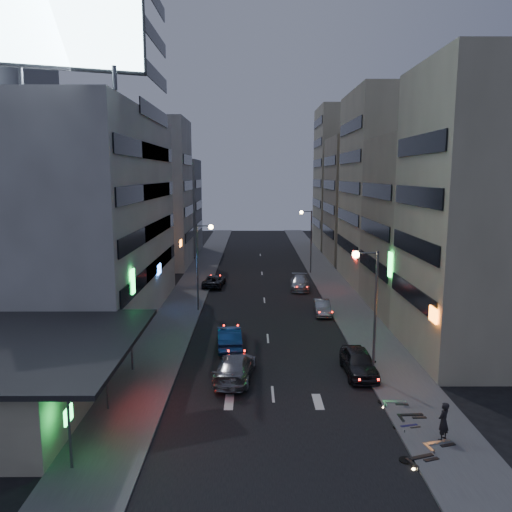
{
  "coord_description": "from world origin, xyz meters",
  "views": [
    {
      "loc": [
        -1.14,
        -23.34,
        12.63
      ],
      "look_at": [
        -0.89,
        19.41,
        5.65
      ],
      "focal_mm": 35.0,
      "sensor_mm": 36.0,
      "label": 1
    }
  ],
  "objects_px": {
    "parked_car_right_far": "(300,283)",
    "scooter_silver_a": "(449,427)",
    "scooter_black_a": "(432,440)",
    "scooter_black_b": "(423,403)",
    "road_car_blue": "(229,337)",
    "scooter_blue": "(417,414)",
    "parked_car_right_mid": "(322,307)",
    "road_car_silver": "(235,367)",
    "person": "(443,421)",
    "parked_car_right_near": "(359,362)",
    "scooter_silver_b": "(407,391)",
    "parked_car_left": "(214,281)"
  },
  "relations": [
    {
      "from": "parked_car_right_far",
      "to": "scooter_silver_a",
      "type": "bearing_deg",
      "value": -78.68
    },
    {
      "from": "scooter_black_a",
      "to": "scooter_black_b",
      "type": "distance_m",
      "value": 3.9
    },
    {
      "from": "road_car_blue",
      "to": "scooter_black_a",
      "type": "relative_size",
      "value": 2.4
    },
    {
      "from": "parked_car_right_far",
      "to": "scooter_blue",
      "type": "height_order",
      "value": "parked_car_right_far"
    },
    {
      "from": "parked_car_right_mid",
      "to": "road_car_silver",
      "type": "relative_size",
      "value": 0.73
    },
    {
      "from": "parked_car_right_far",
      "to": "road_car_silver",
      "type": "xyz_separation_m",
      "value": [
        -6.33,
        -24.73,
        0.05
      ]
    },
    {
      "from": "person",
      "to": "scooter_blue",
      "type": "xyz_separation_m",
      "value": [
        -0.72,
        1.59,
        -0.46
      ]
    },
    {
      "from": "scooter_silver_a",
      "to": "road_car_silver",
      "type": "bearing_deg",
      "value": 39.28
    },
    {
      "from": "scooter_black_a",
      "to": "scooter_blue",
      "type": "xyz_separation_m",
      "value": [
        0.23,
        2.75,
        -0.13
      ]
    },
    {
      "from": "parked_car_right_mid",
      "to": "scooter_black_b",
      "type": "distance_m",
      "value": 19.64
    },
    {
      "from": "scooter_black_b",
      "to": "road_car_silver",
      "type": "bearing_deg",
      "value": 61.08
    },
    {
      "from": "road_car_silver",
      "to": "scooter_blue",
      "type": "relative_size",
      "value": 3.41
    },
    {
      "from": "parked_car_right_near",
      "to": "road_car_silver",
      "type": "relative_size",
      "value": 0.88
    },
    {
      "from": "road_car_blue",
      "to": "scooter_silver_b",
      "type": "relative_size",
      "value": 2.52
    },
    {
      "from": "scooter_black_b",
      "to": "person",
      "type": "bearing_deg",
      "value": 178.25
    },
    {
      "from": "parked_car_right_far",
      "to": "road_car_blue",
      "type": "height_order",
      "value": "road_car_blue"
    },
    {
      "from": "parked_car_left",
      "to": "scooter_black_b",
      "type": "height_order",
      "value": "scooter_black_b"
    },
    {
      "from": "scooter_black_b",
      "to": "scooter_silver_b",
      "type": "distance_m",
      "value": 1.5
    },
    {
      "from": "parked_car_right_near",
      "to": "scooter_silver_a",
      "type": "height_order",
      "value": "parked_car_right_near"
    },
    {
      "from": "scooter_silver_a",
      "to": "scooter_blue",
      "type": "height_order",
      "value": "scooter_silver_a"
    },
    {
      "from": "person",
      "to": "scooter_black_b",
      "type": "distance_m",
      "value": 2.66
    },
    {
      "from": "parked_car_right_mid",
      "to": "scooter_silver_b",
      "type": "distance_m",
      "value": 18.16
    },
    {
      "from": "parked_car_right_near",
      "to": "scooter_silver_b",
      "type": "bearing_deg",
      "value": -66.71
    },
    {
      "from": "scooter_black_a",
      "to": "scooter_black_b",
      "type": "xyz_separation_m",
      "value": [
        0.88,
        3.8,
        0.0
      ]
    },
    {
      "from": "parked_car_right_mid",
      "to": "person",
      "type": "bearing_deg",
      "value": -80.5
    },
    {
      "from": "scooter_silver_b",
      "to": "scooter_blue",
      "type": "bearing_deg",
      "value": 179.64
    },
    {
      "from": "scooter_silver_a",
      "to": "scooter_blue",
      "type": "xyz_separation_m",
      "value": [
        -1.0,
        1.57,
        -0.14
      ]
    },
    {
      "from": "scooter_silver_a",
      "to": "scooter_blue",
      "type": "bearing_deg",
      "value": 17.28
    },
    {
      "from": "road_car_silver",
      "to": "scooter_silver_a",
      "type": "distance_m",
      "value": 12.84
    },
    {
      "from": "parked_car_left",
      "to": "road_car_silver",
      "type": "height_order",
      "value": "road_car_silver"
    },
    {
      "from": "road_car_blue",
      "to": "scooter_silver_a",
      "type": "bearing_deg",
      "value": 124.85
    },
    {
      "from": "scooter_blue",
      "to": "scooter_silver_b",
      "type": "distance_m",
      "value": 2.51
    },
    {
      "from": "parked_car_right_near",
      "to": "parked_car_right_mid",
      "type": "xyz_separation_m",
      "value": [
        -0.43,
        13.87,
        -0.16
      ]
    },
    {
      "from": "parked_car_right_far",
      "to": "road_car_silver",
      "type": "relative_size",
      "value": 0.93
    },
    {
      "from": "parked_car_right_near",
      "to": "road_car_silver",
      "type": "bearing_deg",
      "value": -174.94
    },
    {
      "from": "parked_car_right_near",
      "to": "parked_car_left",
      "type": "distance_m",
      "value": 27.75
    },
    {
      "from": "parked_car_right_near",
      "to": "scooter_blue",
      "type": "xyz_separation_m",
      "value": [
        1.58,
        -6.64,
        -0.21
      ]
    },
    {
      "from": "scooter_blue",
      "to": "scooter_black_b",
      "type": "xyz_separation_m",
      "value": [
        0.65,
        1.05,
        0.14
      ]
    },
    {
      "from": "person",
      "to": "parked_car_right_near",
      "type": "bearing_deg",
      "value": -114.99
    },
    {
      "from": "scooter_black_a",
      "to": "scooter_blue",
      "type": "bearing_deg",
      "value": -23.16
    },
    {
      "from": "parked_car_right_far",
      "to": "parked_car_left",
      "type": "bearing_deg",
      "value": 175.76
    },
    {
      "from": "person",
      "to": "scooter_silver_b",
      "type": "xyz_separation_m",
      "value": [
        -0.48,
        4.08,
        -0.35
      ]
    },
    {
      "from": "parked_car_right_near",
      "to": "parked_car_left",
      "type": "height_order",
      "value": "parked_car_right_near"
    },
    {
      "from": "road_car_silver",
      "to": "scooter_blue",
      "type": "bearing_deg",
      "value": 155.02
    },
    {
      "from": "road_car_blue",
      "to": "scooter_silver_a",
      "type": "distance_m",
      "value": 17.24
    },
    {
      "from": "parked_car_left",
      "to": "scooter_black_b",
      "type": "relative_size",
      "value": 2.34
    },
    {
      "from": "parked_car_right_far",
      "to": "scooter_silver_b",
      "type": "distance_m",
      "value": 28.33
    },
    {
      "from": "parked_car_right_far",
      "to": "scooter_black_b",
      "type": "relative_size",
      "value": 2.49
    },
    {
      "from": "parked_car_right_mid",
      "to": "scooter_silver_b",
      "type": "height_order",
      "value": "parked_car_right_mid"
    },
    {
      "from": "parked_car_right_far",
      "to": "scooter_silver_a",
      "type": "distance_m",
      "value": 32.46
    }
  ]
}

